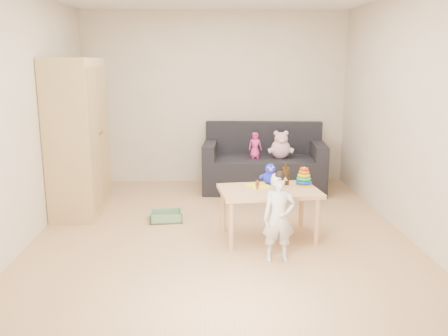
{
  "coord_description": "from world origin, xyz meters",
  "views": [
    {
      "loc": [
        -0.16,
        -5.08,
        1.84
      ],
      "look_at": [
        0.05,
        0.25,
        0.65
      ],
      "focal_mm": 38.0,
      "sensor_mm": 36.0,
      "label": 1
    }
  ],
  "objects_px": {
    "sofa": "(264,174)",
    "toddler": "(279,219)",
    "wardrobe": "(78,137)",
    "play_table": "(268,214)"
  },
  "relations": [
    {
      "from": "sofa",
      "to": "toddler",
      "type": "xyz_separation_m",
      "value": [
        -0.17,
        -2.53,
        0.17
      ]
    },
    {
      "from": "wardrobe",
      "to": "play_table",
      "type": "height_order",
      "value": "wardrobe"
    },
    {
      "from": "play_table",
      "to": "sofa",
      "type": "bearing_deg",
      "value": 84.54
    },
    {
      "from": "toddler",
      "to": "sofa",
      "type": "bearing_deg",
      "value": 83.48
    },
    {
      "from": "wardrobe",
      "to": "play_table",
      "type": "relative_size",
      "value": 1.85
    },
    {
      "from": "sofa",
      "to": "play_table",
      "type": "xyz_separation_m",
      "value": [
        -0.19,
        -1.94,
        0.03
      ]
    },
    {
      "from": "wardrobe",
      "to": "sofa",
      "type": "xyz_separation_m",
      "value": [
        2.42,
        0.91,
        -0.7
      ]
    },
    {
      "from": "sofa",
      "to": "play_table",
      "type": "relative_size",
      "value": 1.7
    },
    {
      "from": "wardrobe",
      "to": "sofa",
      "type": "height_order",
      "value": "wardrobe"
    },
    {
      "from": "wardrobe",
      "to": "sofa",
      "type": "relative_size",
      "value": 1.09
    }
  ]
}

